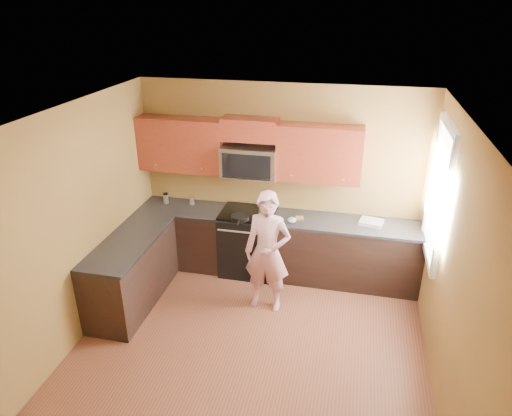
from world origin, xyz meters
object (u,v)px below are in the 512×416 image
(butter_tub, at_px, (263,215))
(travel_mug, at_px, (166,203))
(microwave, at_px, (250,176))
(woman, at_px, (268,252))
(stove, at_px, (248,242))
(frying_pan, at_px, (240,219))

(butter_tub, distance_m, travel_mug, 1.48)
(microwave, height_order, woman, microwave)
(woman, xyz_separation_m, travel_mug, (-1.71, 0.88, 0.12))
(woman, bearing_deg, travel_mug, 157.15)
(woman, relative_size, travel_mug, 9.93)
(microwave, distance_m, woman, 1.20)
(stove, distance_m, microwave, 0.98)
(travel_mug, bearing_deg, microwave, 1.47)
(travel_mug, bearing_deg, butter_tub, -2.76)
(frying_pan, height_order, travel_mug, travel_mug)
(stove, bearing_deg, woman, -60.84)
(stove, height_order, travel_mug, travel_mug)
(frying_pan, bearing_deg, travel_mug, 157.09)
(microwave, bearing_deg, butter_tub, -26.38)
(frying_pan, distance_m, butter_tub, 0.38)
(frying_pan, bearing_deg, woman, -54.99)
(butter_tub, bearing_deg, frying_pan, -134.28)
(woman, bearing_deg, butter_tub, 110.31)
(microwave, distance_m, frying_pan, 0.63)
(woman, distance_m, butter_tub, 0.85)
(travel_mug, bearing_deg, stove, -4.17)
(microwave, xyz_separation_m, butter_tub, (0.21, -0.10, -0.53))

